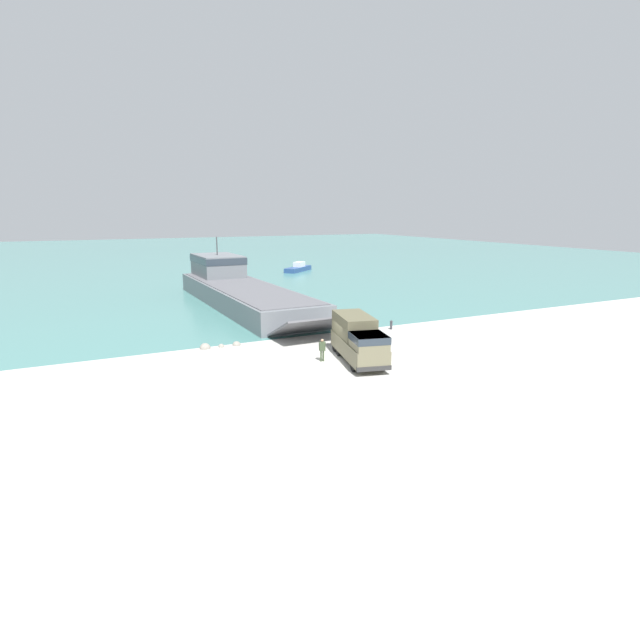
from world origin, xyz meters
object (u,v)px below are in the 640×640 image
object	(u,v)px
moored_boat_a	(208,264)
mooring_bollard	(391,324)
moored_boat_b	(298,268)
military_truck	(358,339)
landing_craft	(237,288)
soldier_on_ramp	(322,348)

from	to	relation	value
moored_boat_a	mooring_bollard	world-z (taller)	moored_boat_a
moored_boat_a	moored_boat_b	distance (m)	19.33
military_truck	moored_boat_b	bearing A→B (deg)	174.22
landing_craft	soldier_on_ramp	size ratio (longest dim) A/B	21.29
moored_boat_a	moored_boat_b	bearing A→B (deg)	-154.40
military_truck	soldier_on_ramp	distance (m)	2.74
landing_craft	mooring_bollard	distance (m)	22.00
landing_craft	mooring_bollard	size ratio (longest dim) A/B	41.46
landing_craft	military_truck	distance (m)	27.54
landing_craft	moored_boat_b	bearing A→B (deg)	52.61
military_truck	moored_boat_b	size ratio (longest dim) A/B	1.09
landing_craft	moored_boat_a	size ratio (longest dim) A/B	5.64
military_truck	moored_boat_b	distance (m)	57.52
landing_craft	soldier_on_ramp	xyz separation A→B (m)	(-1.49, -26.49, -0.84)
soldier_on_ramp	moored_boat_a	bearing A→B (deg)	0.35
moored_boat_b	mooring_bollard	xyz separation A→B (m)	(-10.77, -47.01, -0.09)
military_truck	soldier_on_ramp	world-z (taller)	military_truck
soldier_on_ramp	moored_boat_b	xyz separation A→B (m)	(21.06, 53.38, -0.41)
moored_boat_a	soldier_on_ramp	bearing A→B (deg)	154.94
moored_boat_a	mooring_bollard	bearing A→B (deg)	163.92
military_truck	soldier_on_ramp	xyz separation A→B (m)	(-2.44, 1.03, -0.69)
moored_boat_b	mooring_bollard	world-z (taller)	moored_boat_b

